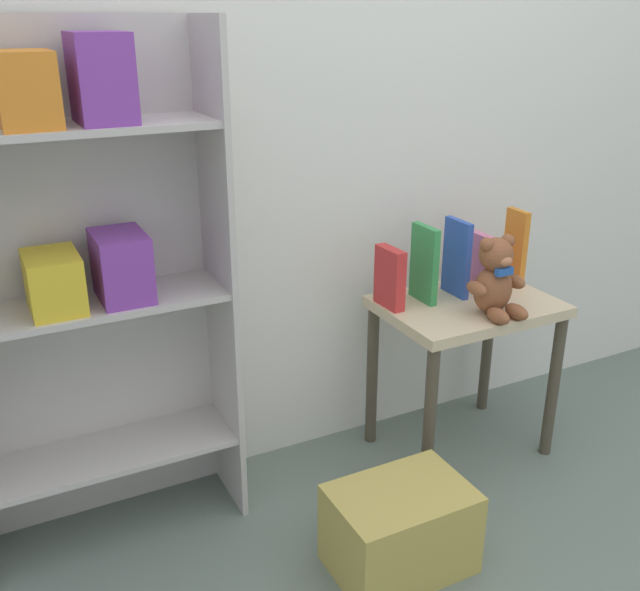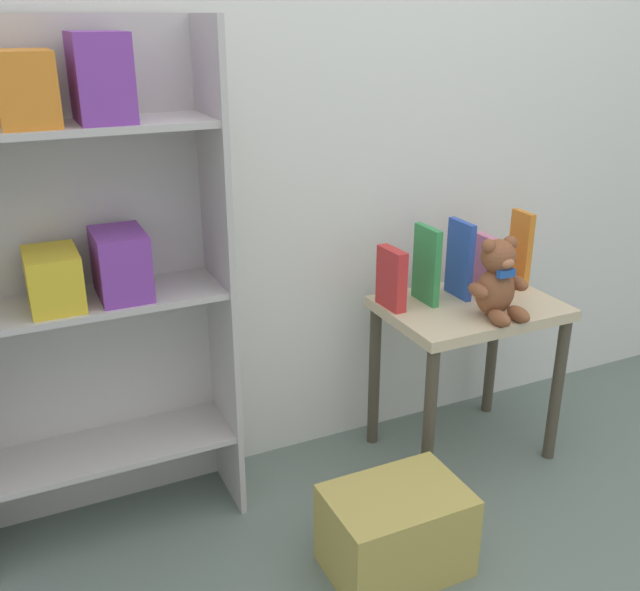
# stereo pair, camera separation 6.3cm
# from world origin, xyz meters

# --- Properties ---
(wall_back) EXTENTS (4.80, 0.06, 2.50)m
(wall_back) POSITION_xyz_m (0.00, 1.31, 1.25)
(wall_back) COLOR silver
(wall_back) RESTS_ON ground_plane
(bookshelf_side) EXTENTS (0.74, 0.27, 1.45)m
(bookshelf_side) POSITION_xyz_m (-0.96, 1.16, 0.83)
(bookshelf_side) COLOR #BCB7B2
(bookshelf_side) RESTS_ON ground_plane
(display_table) EXTENTS (0.57, 0.41, 0.56)m
(display_table) POSITION_xyz_m (0.21, 1.01, 0.46)
(display_table) COLOR beige
(display_table) RESTS_ON ground_plane
(teddy_bear) EXTENTS (0.19, 0.18, 0.25)m
(teddy_bear) POSITION_xyz_m (0.22, 0.89, 0.68)
(teddy_bear) COLOR brown
(teddy_bear) RESTS_ON display_table
(book_standing_red) EXTENTS (0.04, 0.13, 0.20)m
(book_standing_red) POSITION_xyz_m (-0.04, 1.09, 0.66)
(book_standing_red) COLOR red
(book_standing_red) RESTS_ON display_table
(book_standing_green) EXTENTS (0.03, 0.13, 0.26)m
(book_standing_green) POSITION_xyz_m (0.09, 1.09, 0.69)
(book_standing_green) COLOR #33934C
(book_standing_green) RESTS_ON display_table
(book_standing_blue) EXTENTS (0.02, 0.13, 0.26)m
(book_standing_blue) POSITION_xyz_m (0.21, 1.08, 0.69)
(book_standing_blue) COLOR #2D51B7
(book_standing_blue) RESTS_ON display_table
(book_standing_pink) EXTENTS (0.03, 0.14, 0.19)m
(book_standing_pink) POSITION_xyz_m (0.34, 1.10, 0.66)
(book_standing_pink) COLOR #D17093
(book_standing_pink) RESTS_ON display_table
(book_standing_orange) EXTENTS (0.03, 0.10, 0.26)m
(book_standing_orange) POSITION_xyz_m (0.47, 1.09, 0.69)
(book_standing_orange) COLOR orange
(book_standing_orange) RESTS_ON display_table
(storage_bin) EXTENTS (0.38, 0.26, 0.25)m
(storage_bin) POSITION_xyz_m (-0.30, 0.60, 0.12)
(storage_bin) COLOR tan
(storage_bin) RESTS_ON ground_plane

